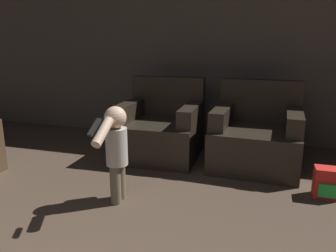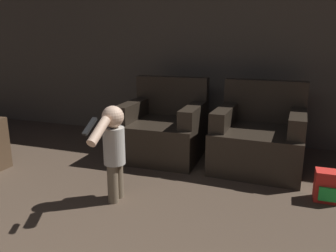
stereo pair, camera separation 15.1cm
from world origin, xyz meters
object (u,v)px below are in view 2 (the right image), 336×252
object	(u,v)px
toy_backpack	(328,186)
armchair_right	(259,138)
armchair_left	(164,129)
person_toddler	(114,146)

from	to	relation	value
toy_backpack	armchair_right	bearing A→B (deg)	134.07
armchair_left	person_toddler	xyz separation A→B (m)	(0.02, -1.24, 0.17)
person_toddler	toy_backpack	distance (m)	1.84
armchair_left	toy_backpack	size ratio (longest dim) A/B	3.52
toy_backpack	armchair_left	bearing A→B (deg)	159.34
armchair_right	person_toddler	bearing A→B (deg)	-128.42
person_toddler	toy_backpack	world-z (taller)	person_toddler
armchair_left	armchair_right	world-z (taller)	same
armchair_left	armchair_right	bearing A→B (deg)	-1.36
armchair_right	armchair_left	bearing A→B (deg)	-177.64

